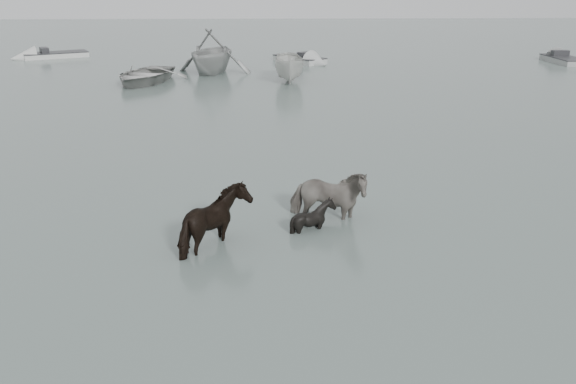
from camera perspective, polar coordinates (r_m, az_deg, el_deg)
The scene contains 10 objects.
ground at distance 15.41m, azimuth 1.62°, elevation -3.66°, with size 140.00×140.00×0.00m, color #4F5E58.
pony_pinto at distance 16.01m, azimuth 3.57°, elevation 0.52°, with size 0.94×2.06×1.74m, color black.
pony_dark at distance 14.41m, azimuth -6.39°, elevation -1.87°, with size 1.66×1.42×1.67m, color black.
pony_black at distance 15.45m, azimuth 2.25°, elevation -1.36°, with size 0.91×1.02×1.12m, color black.
rowboat_lead at distance 36.97m, azimuth -12.69°, elevation 10.29°, with size 3.75×5.25×1.09m, color #A4A4A0.
rowboat_trail at distance 39.71m, azimuth -6.78°, elevation 12.46°, with size 4.58×5.30×2.79m, color #A3A5A3.
boat_small at distance 36.44m, azimuth 0.16°, elevation 11.08°, with size 1.61×4.29×1.66m, color silver.
skiff_port at distance 47.84m, azimuth 23.37°, elevation 10.95°, with size 5.46×1.60×0.75m, color gray, non-canonical shape.
skiff_outer at distance 49.51m, azimuth -19.98°, elevation 11.59°, with size 6.07×1.60×0.75m, color beige, non-canonical shape.
skiff_mid at distance 44.36m, azimuth 1.03°, elevation 11.95°, with size 5.39×1.60×0.75m, color #AAACAA, non-canonical shape.
Camera 1 is at (-0.88, -14.17, 5.99)m, focal length 40.00 mm.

